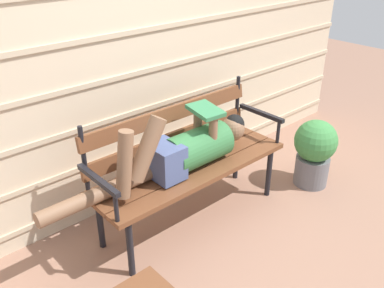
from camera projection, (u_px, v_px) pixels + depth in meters
ground_plane at (201, 224)px, 3.21m from camera, size 12.00×12.00×0.00m
house_siding at (142, 70)px, 3.17m from camera, size 5.11×0.08×2.12m
park_bench at (186, 157)px, 3.09m from camera, size 1.57×0.49×0.94m
reclining_person at (183, 150)px, 2.94m from camera, size 1.66×0.27×0.53m
potted_plant at (314, 150)px, 3.57m from camera, size 0.36×0.36×0.60m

